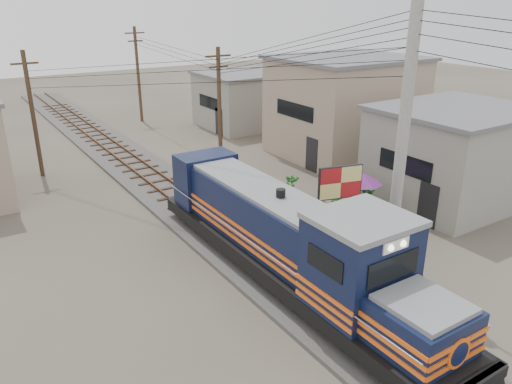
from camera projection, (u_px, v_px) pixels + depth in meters
ground at (305, 295)px, 17.14m from camera, size 120.00×120.00×0.00m
ballast at (181, 200)px, 24.94m from camera, size 3.60×70.00×0.16m
track at (181, 197)px, 24.87m from camera, size 1.15×70.00×0.12m
locomotive at (289, 241)px, 17.34m from camera, size 2.74×14.90×3.69m
utility_pole_main at (402, 143)px, 16.71m from camera, size 0.40×0.40×10.00m
wooden_pole_mid at (219, 106)px, 29.04m from camera, size 1.60×0.24×7.00m
wooden_pole_far at (138, 73)px, 40.06m from camera, size 1.60×0.24×7.50m
wooden_pole_left at (33, 112)px, 27.36m from camera, size 1.60×0.24×7.00m
power_lines at (184, 48)px, 20.97m from camera, size 9.65×19.00×3.30m
shophouse_front at (454, 155)px, 24.46m from camera, size 7.35×6.30×4.70m
shophouse_mid at (345, 106)px, 31.73m from camera, size 8.40×7.35×6.20m
shophouse_back at (243, 99)px, 39.16m from camera, size 6.30×6.30×4.20m
billboard at (340, 184)px, 20.88m from camera, size 1.94×0.62×3.05m
market_umbrella at (361, 178)px, 22.60m from camera, size 2.22×2.22×2.18m
vendor at (351, 183)px, 24.91m from camera, size 0.71×0.50×1.83m
plant_nursery at (343, 212)px, 22.48m from camera, size 3.28×3.30×1.13m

